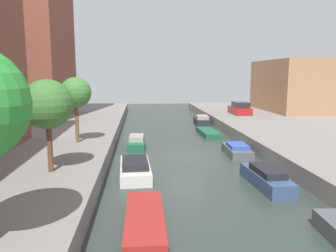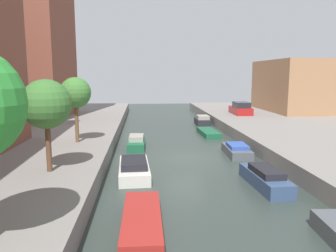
# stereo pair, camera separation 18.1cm
# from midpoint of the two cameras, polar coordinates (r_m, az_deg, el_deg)

# --- Properties ---
(ground_plane) EXTENTS (84.00, 84.00, 0.00)m
(ground_plane) POSITION_cam_midpoint_polar(r_m,az_deg,el_deg) (22.49, 2.80, -5.48)
(ground_plane) COLOR #2D3833
(low_block_right) EXTENTS (10.00, 12.12, 6.37)m
(low_block_right) POSITION_cam_midpoint_polar(r_m,az_deg,el_deg) (45.84, 22.42, 6.49)
(low_block_right) COLOR #9E704C
(low_block_right) RESTS_ON quay_right
(street_tree_1) EXTENTS (2.32, 2.32, 4.38)m
(street_tree_1) POSITION_cam_midpoint_polar(r_m,az_deg,el_deg) (16.30, -20.44, 3.47)
(street_tree_1) COLOR brown
(street_tree_1) RESTS_ON quay_left
(street_tree_2) EXTENTS (2.08, 2.08, 4.42)m
(street_tree_2) POSITION_cam_midpoint_polar(r_m,az_deg,el_deg) (23.01, -15.91, 5.47)
(street_tree_2) COLOR brown
(street_tree_2) RESTS_ON quay_left
(parked_car) EXTENTS (1.98, 4.21, 1.44)m
(parked_car) POSITION_cam_midpoint_polar(r_m,az_deg,el_deg) (39.52, 12.20, 2.92)
(parked_car) COLOR maroon
(parked_car) RESTS_ON quay_right
(moored_boat_left_1) EXTENTS (1.42, 4.56, 0.64)m
(moored_boat_left_1) POSITION_cam_midpoint_polar(r_m,az_deg,el_deg) (12.38, -4.47, -16.28)
(moored_boat_left_1) COLOR maroon
(moored_boat_left_1) RESTS_ON ground_plane
(moored_boat_left_2) EXTENTS (1.80, 4.44, 0.97)m
(moored_boat_left_2) POSITION_cam_midpoint_polar(r_m,az_deg,el_deg) (18.56, -6.00, -7.32)
(moored_boat_left_2) COLOR beige
(moored_boat_left_2) RESTS_ON ground_plane
(moored_boat_left_3) EXTENTS (1.37, 3.40, 0.95)m
(moored_boat_left_3) POSITION_cam_midpoint_polar(r_m,az_deg,el_deg) (25.44, -5.68, -2.90)
(moored_boat_left_3) COLOR #195638
(moored_boat_left_3) RESTS_ON ground_plane
(moored_boat_right_2) EXTENTS (1.44, 4.15, 1.00)m
(moored_boat_right_2) POSITION_cam_midpoint_polar(r_m,az_deg,el_deg) (17.44, 16.37, -8.65)
(moored_boat_right_2) COLOR #33476B
(moored_boat_right_2) RESTS_ON ground_plane
(moored_boat_right_3) EXTENTS (1.57, 3.58, 0.81)m
(moored_boat_right_3) POSITION_cam_midpoint_polar(r_m,az_deg,el_deg) (23.61, 11.63, -4.09)
(moored_boat_right_3) COLOR #4C5156
(moored_boat_right_3) RESTS_ON ground_plane
(moored_boat_right_4) EXTENTS (1.59, 4.33, 0.44)m
(moored_boat_right_4) POSITION_cam_midpoint_polar(r_m,az_deg,el_deg) (30.98, 6.82, -1.13)
(moored_boat_right_4) COLOR #195638
(moored_boat_right_4) RESTS_ON ground_plane
(moored_boat_right_5) EXTENTS (1.53, 3.20, 1.07)m
(moored_boat_right_5) POSITION_cam_midpoint_polar(r_m,az_deg,el_deg) (37.20, 5.73, 0.93)
(moored_boat_right_5) COLOR #232328
(moored_boat_right_5) RESTS_ON ground_plane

